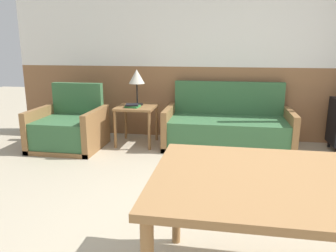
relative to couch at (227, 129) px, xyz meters
name	(u,v)px	position (x,y,z in m)	size (l,w,h in m)	color
ground_plane	(260,231)	(0.25, -2.15, -0.26)	(16.00, 16.00, 0.00)	#B2A58C
wall_back	(248,49)	(0.25, 0.48, 1.09)	(7.20, 0.06, 2.70)	#8E603D
couch	(227,129)	(0.00, 0.00, 0.00)	(1.73, 0.83, 0.89)	olive
armchair	(69,130)	(-2.17, -0.41, 0.00)	(0.90, 0.83, 0.87)	olive
side_table	(136,113)	(-1.29, -0.07, 0.20)	(0.54, 0.54, 0.56)	olive
table_lamp	(137,78)	(-1.30, 0.02, 0.69)	(0.23, 0.23, 0.51)	black
book_stack	(132,106)	(-1.32, -0.17, 0.32)	(0.21, 0.19, 0.05)	#2D7F3D
dining_table	(332,193)	(0.50, -2.85, 0.40)	(1.86, 1.00, 0.73)	#9E7042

